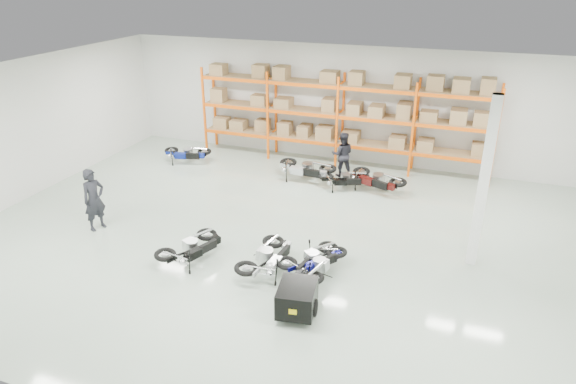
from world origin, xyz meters
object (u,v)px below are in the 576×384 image
at_px(moto_silver_left, 268,253).
at_px(trailer, 297,298).
at_px(moto_touring_right, 318,260).
at_px(moto_back_a, 186,151).
at_px(person_left, 94,200).
at_px(moto_black_far_left, 191,244).
at_px(person_back, 342,154).
at_px(moto_blue_centre, 313,256).
at_px(moto_back_b, 305,165).
at_px(moto_back_d, 376,176).
at_px(moto_back_c, 344,176).

relative_size(moto_silver_left, trailer, 0.99).
height_order(moto_touring_right, moto_back_a, moto_touring_right).
relative_size(moto_back_a, person_left, 0.86).
relative_size(moto_black_far_left, person_back, 1.00).
bearing_deg(person_back, moto_black_far_left, 56.29).
bearing_deg(moto_touring_right, moto_silver_left, -161.82).
xyz_separation_m(moto_blue_centre, person_back, (-0.96, 6.64, 0.35)).
height_order(moto_back_a, moto_back_b, moto_back_b).
xyz_separation_m(moto_back_b, person_back, (1.15, 0.84, 0.26)).
distance_m(moto_back_b, person_left, 7.34).
xyz_separation_m(moto_black_far_left, moto_back_a, (-3.93, 6.46, -0.02)).
height_order(moto_black_far_left, person_left, person_left).
bearing_deg(moto_back_a, person_back, -96.58).
height_order(moto_silver_left, moto_back_b, moto_back_b).
bearing_deg(trailer, moto_back_b, 98.09).
xyz_separation_m(moto_black_far_left, moto_back_b, (1.04, 6.36, 0.06)).
bearing_deg(moto_blue_centre, moto_back_d, -59.74).
distance_m(moto_silver_left, moto_back_b, 6.24).
height_order(trailer, moto_back_a, moto_back_a).
bearing_deg(moto_back_c, person_left, 111.14).
height_order(moto_touring_right, trailer, moto_touring_right).
xyz_separation_m(moto_blue_centre, moto_back_c, (-0.58, 5.50, -0.01)).
bearing_deg(trailer, moto_silver_left, 123.37).
bearing_deg(moto_silver_left, person_back, -85.64).
relative_size(moto_back_b, moto_back_d, 1.05).
distance_m(moto_black_far_left, moto_back_b, 6.45).
bearing_deg(moto_back_b, person_back, -48.96).
bearing_deg(moto_back_c, moto_back_d, -100.26).
relative_size(moto_silver_left, moto_touring_right, 1.08).
xyz_separation_m(person_left, person_back, (5.77, 6.54, -0.10)).
bearing_deg(person_back, moto_silver_left, 72.23).
height_order(moto_blue_centre, moto_silver_left, moto_silver_left).
xyz_separation_m(moto_back_b, person_left, (-4.62, -5.70, 0.37)).
xyz_separation_m(moto_black_far_left, trailer, (3.34, -1.19, -0.09)).
bearing_deg(moto_touring_right, moto_black_far_left, -163.71).
xyz_separation_m(moto_back_b, moto_back_c, (1.53, -0.29, -0.10)).
bearing_deg(moto_touring_right, moto_blue_centre, 148.85).
height_order(trailer, moto_back_d, moto_back_d).
bearing_deg(moto_touring_right, moto_back_a, 149.59).
distance_m(moto_black_far_left, moto_back_a, 7.56).
bearing_deg(moto_back_b, moto_blue_centre, -155.14).
distance_m(moto_back_c, person_left, 8.20).
bearing_deg(moto_back_b, moto_black_far_left, 175.52).
height_order(moto_black_far_left, moto_back_c, moto_black_far_left).
bearing_deg(moto_back_d, moto_back_b, 110.36).
relative_size(moto_back_d, person_back, 1.07).
xyz_separation_m(moto_touring_right, moto_back_c, (-0.77, 5.66, -0.02)).
distance_m(moto_back_a, moto_back_c, 6.52).
relative_size(moto_blue_centre, moto_back_a, 0.98).
distance_m(moto_blue_centre, trailer, 1.77).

